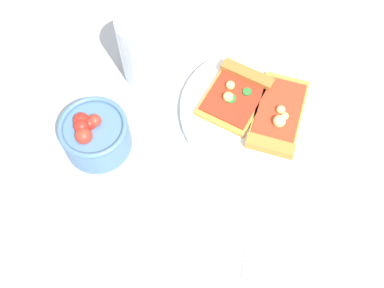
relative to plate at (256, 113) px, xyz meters
The scene contains 6 objects.
ground_plane 0.01m from the plate, 129.89° to the right, with size 2.40×2.40×0.00m, color #B2B7BC.
plate is the anchor object (origin of this frame).
pizza_slice_near 0.04m from the plate, 71.10° to the left, with size 0.14×0.07×0.03m.
pizza_slice_far 0.04m from the plate, 118.58° to the right, with size 0.13×0.11×0.02m.
salad_bowl 0.25m from the plate, 61.84° to the right, with size 0.10×0.10×0.07m.
soda_glass 0.20m from the plate, 98.60° to the right, with size 0.08×0.08×0.13m.
Camera 1 is at (0.40, 0.01, 0.66)m, focal length 44.92 mm.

